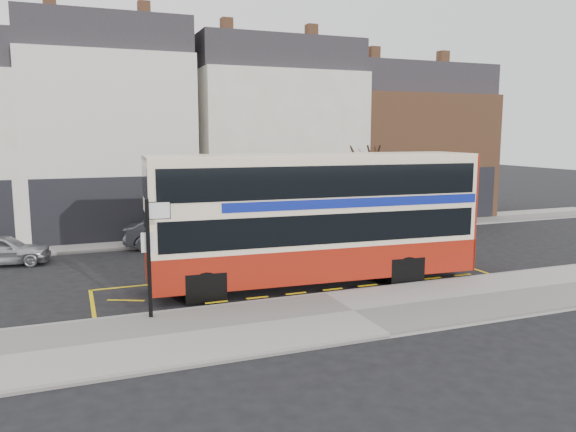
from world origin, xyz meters
name	(u,v)px	position (x,y,z in m)	size (l,w,h in m)	color
ground	(320,294)	(0.00, 0.00, 0.00)	(120.00, 120.00, 0.00)	black
pavement	(353,313)	(0.00, -2.30, 0.07)	(40.00, 4.00, 0.15)	#9D9A95
kerb	(325,295)	(0.00, -0.38, 0.07)	(40.00, 0.15, 0.15)	gray
far_pavement	(230,235)	(0.00, 11.00, 0.07)	(50.00, 3.00, 0.15)	#9D9A95
road_markings	(301,282)	(0.00, 1.60, 0.01)	(14.00, 3.40, 0.01)	yellow
terrace_left	(107,131)	(-5.50, 14.99, 5.32)	(8.00, 8.01, 11.80)	silver
terrace_green_shop	(269,136)	(3.50, 14.99, 5.07)	(9.00, 8.01, 11.30)	white
terrace_right	(401,143)	(12.50, 14.99, 4.57)	(9.00, 8.01, 10.30)	#905A39
double_decker_bus	(315,217)	(0.38, 1.27, 2.37)	(11.44, 3.27, 4.52)	#FFE6C2
bus_stop_post	(151,247)	(-5.47, -0.76, 2.12)	(0.81, 0.20, 3.31)	black
car_silver	(2,250)	(-10.13, 8.34, 0.62)	(1.46, 3.63, 1.24)	#B1B2B6
car_grey	(175,232)	(-3.08, 9.19, 0.73)	(1.55, 4.43, 1.46)	#3F4047
car_white	(382,218)	(8.07, 9.73, 0.68)	(1.89, 4.65, 1.35)	white
street_tree_right	(363,155)	(7.69, 11.29, 4.00)	(2.72, 2.72, 5.87)	black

